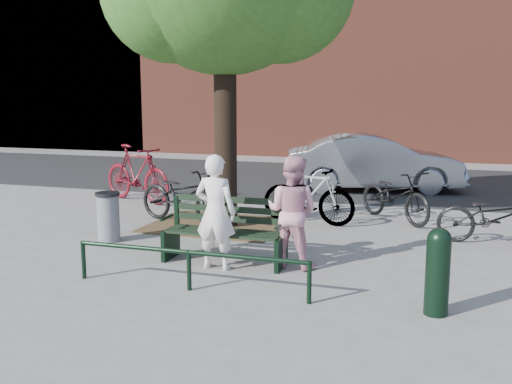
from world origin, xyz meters
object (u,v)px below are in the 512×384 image
(litter_bin, at_px, (108,216))
(bicycle_c, at_px, (395,195))
(person_left, at_px, (216,212))
(person_right, at_px, (292,212))
(park_bench, at_px, (226,229))
(bollard, at_px, (438,268))
(parked_car, at_px, (374,163))

(litter_bin, bearing_deg, bicycle_c, 34.50)
(person_left, height_order, person_right, person_left)
(park_bench, distance_m, bicycle_c, 4.09)
(person_right, relative_size, bollard, 1.61)
(parked_car, bearing_deg, person_left, 154.30)
(bicycle_c, relative_size, parked_car, 0.44)
(person_left, height_order, bollard, person_left)
(bicycle_c, distance_m, parked_car, 3.46)
(litter_bin, xyz_separation_m, parked_car, (3.58, 6.36, 0.29))
(bollard, bearing_deg, person_right, 147.26)
(litter_bin, bearing_deg, person_right, -8.00)
(bollard, bearing_deg, parked_car, 100.97)
(person_right, bearing_deg, litter_bin, 2.11)
(park_bench, bearing_deg, bicycle_c, 59.14)
(parked_car, bearing_deg, litter_bin, 135.48)
(person_right, xyz_separation_m, bicycle_c, (1.15, 3.44, -0.29))
(litter_bin, height_order, bicycle_c, bicycle_c)
(person_right, height_order, litter_bin, person_right)
(park_bench, xyz_separation_m, person_left, (-0.02, -0.35, 0.32))
(bicycle_c, bearing_deg, bollard, -125.55)
(person_right, bearing_deg, bicycle_c, -98.35)
(litter_bin, relative_size, parked_car, 0.19)
(litter_bin, height_order, parked_car, parked_car)
(litter_bin, bearing_deg, park_bench, -13.02)
(litter_bin, bearing_deg, bollard, -18.26)
(person_left, xyz_separation_m, litter_bin, (-2.23, 0.87, -0.38))
(bollard, xyz_separation_m, litter_bin, (-5.14, 1.70, -0.11))
(person_left, relative_size, bollard, 1.64)
(person_right, height_order, parked_car, person_right)
(person_left, bearing_deg, parked_car, -99.60)
(park_bench, bearing_deg, person_left, -93.09)
(park_bench, bearing_deg, bollard, -22.14)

